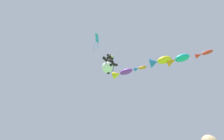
% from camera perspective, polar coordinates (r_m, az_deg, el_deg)
% --- Properties ---
extents(teddy_bear_kite, '(1.87, 0.82, 1.89)m').
position_cam_1_polar(teddy_bear_kite, '(15.10, -0.73, 3.28)').
color(teddy_bear_kite, black).
extents(soccer_ball_kite, '(1.18, 1.17, 1.09)m').
position_cam_1_polar(soccer_ball_kite, '(14.08, -1.69, 0.98)').
color(soccer_ball_kite, white).
extents(fish_kite_violet, '(1.84, 2.46, 0.87)m').
position_cam_1_polar(fish_kite_violet, '(17.51, 3.59, -1.19)').
color(fish_kite_violet, purple).
extents(fish_kite_tangerine, '(1.16, 1.44, 0.50)m').
position_cam_1_polar(fish_kite_tangerine, '(17.51, 10.39, 0.64)').
color(fish_kite_tangerine, orange).
extents(fish_kite_goldfin, '(2.14, 2.51, 1.13)m').
position_cam_1_polar(fish_kite_goldfin, '(17.52, 17.46, 3.19)').
color(fish_kite_goldfin, yellow).
extents(fish_kite_teal, '(1.99, 2.54, 1.12)m').
position_cam_1_polar(fish_kite_teal, '(17.83, 23.38, 3.67)').
color(fish_kite_teal, '#19ADB2').
extents(fish_kite_crimson, '(1.20, 1.78, 0.57)m').
position_cam_1_polar(fish_kite_crimson, '(18.94, 31.33, 5.28)').
color(fish_kite_crimson, red).
extents(diamond_kite, '(0.97, 0.81, 2.99)m').
position_cam_1_polar(diamond_kite, '(15.23, -5.79, 11.60)').
color(diamond_kite, '#19ADB2').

